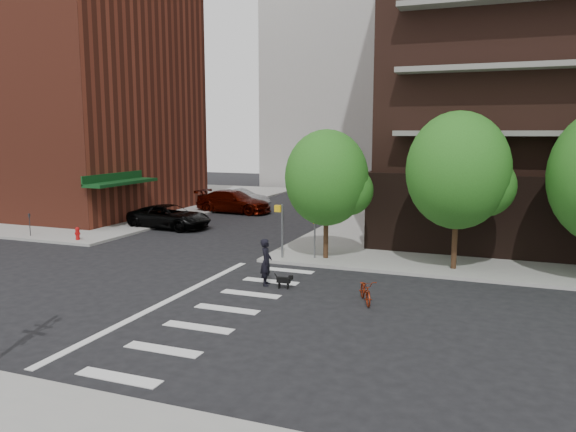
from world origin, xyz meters
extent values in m
plane|color=black|center=(0.00, 0.00, 0.00)|extent=(120.00, 120.00, 0.00)
cube|color=gray|center=(-24.50, 23.50, 0.07)|extent=(31.00, 33.00, 0.15)
cube|color=silver|center=(3.00, -6.00, 0.01)|extent=(2.40, 0.50, 0.01)
cube|color=silver|center=(3.00, -4.00, 0.01)|extent=(2.40, 0.50, 0.01)
cube|color=silver|center=(3.00, -2.00, 0.01)|extent=(2.40, 0.50, 0.01)
cube|color=silver|center=(3.00, 0.00, 0.01)|extent=(2.40, 0.50, 0.01)
cube|color=silver|center=(3.00, 2.00, 0.01)|extent=(2.40, 0.50, 0.01)
cube|color=silver|center=(3.00, 4.00, 0.01)|extent=(2.40, 0.50, 0.01)
cube|color=silver|center=(3.00, 6.00, 0.01)|extent=(2.40, 0.50, 0.01)
cube|color=silver|center=(0.50, 0.00, 0.01)|extent=(0.30, 13.00, 0.01)
cube|color=maroon|center=(-22.00, 18.00, 10.15)|extent=(20.00, 15.00, 20.00)
cube|color=#0C3814|center=(-11.30, 13.00, 2.95)|extent=(1.40, 6.00, 0.20)
cylinder|color=#301E11|center=(4.00, 8.50, 1.30)|extent=(0.24, 0.24, 2.30)
sphere|color=#235B19|center=(4.00, 8.50, 4.05)|extent=(4.00, 4.00, 4.00)
cylinder|color=#301E11|center=(10.00, 8.50, 1.45)|extent=(0.24, 0.24, 2.60)
sphere|color=#235B19|center=(10.00, 8.50, 4.55)|extent=(4.50, 4.50, 4.50)
cylinder|color=slate|center=(2.00, 7.80, 1.45)|extent=(0.10, 0.10, 2.60)
cube|color=gold|center=(1.80, 7.80, 2.55)|extent=(0.32, 0.25, 0.32)
cylinder|color=slate|center=(3.50, 8.30, 1.25)|extent=(0.08, 0.08, 2.20)
cube|color=gold|center=(3.50, 8.15, 2.15)|extent=(0.64, 0.02, 0.64)
cylinder|color=#A50C0C|center=(-10.50, 7.80, 0.45)|extent=(0.22, 0.22, 0.60)
sphere|color=#A50C0C|center=(-10.50, 7.80, 0.76)|extent=(0.24, 0.24, 0.24)
cylinder|color=black|center=(-14.00, 7.80, 0.70)|extent=(0.05, 0.05, 1.10)
cube|color=black|center=(-14.00, 7.80, 1.36)|extent=(0.10, 0.08, 0.22)
imported|color=black|center=(-8.20, 13.68, 0.77)|extent=(2.89, 5.67, 1.53)
imported|color=#3C0802|center=(-7.53, 21.60, 0.87)|extent=(2.74, 6.11, 1.74)
imported|color=#B8BDC0|center=(-8.20, 23.94, 0.81)|extent=(1.82, 4.98, 1.63)
imported|color=maroon|center=(7.40, 2.54, 0.45)|extent=(1.25, 1.82, 0.90)
imported|color=black|center=(3.04, 3.43, 0.96)|extent=(0.80, 0.63, 1.93)
cube|color=black|center=(3.90, 3.18, 0.35)|extent=(0.56, 0.22, 0.22)
cube|color=black|center=(4.20, 3.20, 0.48)|extent=(0.17, 0.14, 0.16)
cylinder|color=black|center=(4.06, 3.23, 0.12)|extent=(0.06, 0.06, 0.24)
cylinder|color=black|center=(3.73, 3.12, 0.12)|extent=(0.06, 0.06, 0.24)
camera|label=1|loc=(11.91, -17.07, 6.22)|focal=35.00mm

